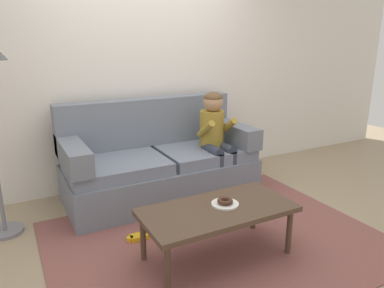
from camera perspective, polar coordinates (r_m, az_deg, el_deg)
The scene contains 9 objects.
ground at distance 3.33m, azimuth 1.57°, elevation -13.06°, with size 10.00×10.00×0.00m, color #9E896B.
wall_back at distance 4.19m, azimuth -8.01°, elevation 12.89°, with size 8.00×0.10×2.80m, color silver.
area_rug at distance 3.14m, azimuth 3.90°, elevation -14.90°, with size 2.67×2.06×0.01m, color brown.
couch at distance 3.87m, azimuth -5.26°, elevation -3.02°, with size 1.96×0.90×1.02m.
coffee_table at distance 2.75m, azimuth 4.09°, elevation -10.79°, with size 1.15×0.56×0.42m.
person_child at distance 3.85m, azimuth 3.74°, elevation 1.73°, with size 0.34×0.58×1.10m.
plate at distance 2.78m, azimuth 5.23°, elevation -9.42°, with size 0.21×0.21×0.01m, color white.
donut at distance 2.77m, azimuth 5.25°, elevation -8.96°, with size 0.12×0.12×0.04m, color #422619.
toy_controller at distance 3.17m, azimuth -8.27°, elevation -14.36°, with size 0.23×0.09×0.05m.
Camera 1 is at (-1.45, -2.53, 1.62)m, focal length 33.73 mm.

